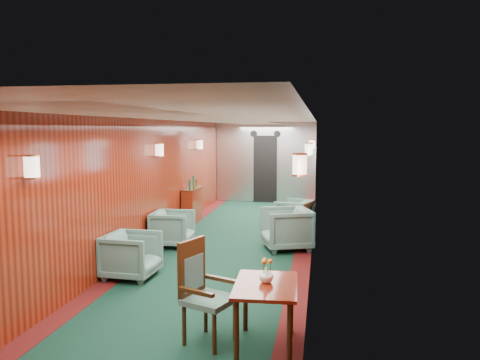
{
  "coord_description": "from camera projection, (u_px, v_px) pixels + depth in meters",
  "views": [
    {
      "loc": [
        1.63,
        -8.01,
        2.2
      ],
      "look_at": [
        0.0,
        1.42,
        1.15
      ],
      "focal_mm": 35.0,
      "sensor_mm": 36.0,
      "label": 1
    }
  ],
  "objects": [
    {
      "name": "armchair_right_near",
      "position": [
        286.0,
        229.0,
        8.55
      ],
      "size": [
        1.06,
        1.05,
        0.76
      ],
      "primitive_type": "imported",
      "rotation": [
        0.0,
        0.0,
        -1.23
      ],
      "color": "#1E4743",
      "rests_on": "ground"
    },
    {
      "name": "armchair_left_near",
      "position": [
        132.0,
        255.0,
        6.92
      ],
      "size": [
        0.78,
        0.76,
        0.68
      ],
      "primitive_type": "imported",
      "rotation": [
        0.0,
        0.0,
        1.52
      ],
      "color": "#1E4743",
      "rests_on": "ground"
    },
    {
      "name": "dining_table",
      "position": [
        266.0,
        294.0,
        4.67
      ],
      "size": [
        0.66,
        0.91,
        0.66
      ],
      "rotation": [
        0.0,
        0.0,
        0.05
      ],
      "color": "maroon",
      "rests_on": "ground"
    },
    {
      "name": "bulkhead",
      "position": [
        266.0,
        163.0,
        14.02
      ],
      "size": [
        2.98,
        0.17,
        2.39
      ],
      "color": "silver",
      "rests_on": "ground"
    },
    {
      "name": "wall_sconces",
      "position": [
        232.0,
        151.0,
        8.72
      ],
      "size": [
        2.97,
        7.97,
        0.25
      ],
      "color": "beige",
      "rests_on": "ground"
    },
    {
      "name": "credenza",
      "position": [
        192.0,
        204.0,
        11.03
      ],
      "size": [
        0.29,
        0.91,
        1.09
      ],
      "color": "maroon",
      "rests_on": "ground"
    },
    {
      "name": "armchair_left_far",
      "position": [
        173.0,
        228.0,
        8.78
      ],
      "size": [
        0.76,
        0.74,
        0.67
      ],
      "primitive_type": "imported",
      "rotation": [
        0.0,
        0.0,
        1.61
      ],
      "color": "#1E4743",
      "rests_on": "ground"
    },
    {
      "name": "flower_vase",
      "position": [
        266.0,
        275.0,
        4.69
      ],
      "size": [
        0.19,
        0.19,
        0.16
      ],
      "primitive_type": "imported",
      "rotation": [
        0.0,
        0.0,
        0.34
      ],
      "color": "white",
      "rests_on": "dining_table"
    },
    {
      "name": "room",
      "position": [
        226.0,
        161.0,
        8.18
      ],
      "size": [
        12.0,
        12.1,
        2.4
      ],
      "color": "black",
      "rests_on": "ground"
    },
    {
      "name": "side_chair",
      "position": [
        202.0,
        287.0,
        4.83
      ],
      "size": [
        0.6,
        0.62,
        1.06
      ],
      "rotation": [
        0.0,
        0.0,
        -0.38
      ],
      "color": "#1E4743",
      "rests_on": "ground"
    },
    {
      "name": "windows_right",
      "position": [
        312.0,
        172.0,
        8.19
      ],
      "size": [
        0.02,
        8.6,
        0.8
      ],
      "color": "silver",
      "rests_on": "ground"
    },
    {
      "name": "armchair_right_far",
      "position": [
        294.0,
        214.0,
        10.34
      ],
      "size": [
        0.9,
        0.89,
        0.65
      ],
      "primitive_type": "imported",
      "rotation": [
        0.0,
        0.0,
        -1.92
      ],
      "color": "#1E4743",
      "rests_on": "ground"
    }
  ]
}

